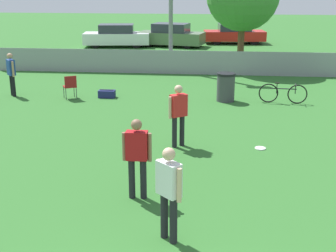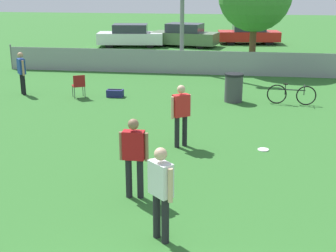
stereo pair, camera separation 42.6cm
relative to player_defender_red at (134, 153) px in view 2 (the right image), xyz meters
name	(u,v)px [view 2 (the right image)]	position (x,y,z in m)	size (l,w,h in m)	color
fence_backline	(214,63)	(0.83, 13.16, -0.40)	(19.96, 0.07, 1.21)	gray
player_defender_red	(134,153)	(0.00, 0.00, 0.00)	(0.58, 0.22, 1.65)	black
player_thrower_red	(181,111)	(0.54, 3.15, 0.00)	(0.48, 0.43, 1.65)	black
player_receiver_white	(161,188)	(0.79, -1.52, 0.00)	(0.46, 0.45, 1.65)	black
spectator_in_blue	(22,70)	(-6.17, 8.12, -0.02)	(0.43, 0.45, 1.62)	black
frisbee_disc	(263,150)	(2.68, 3.18, -0.94)	(0.29, 0.29, 0.03)	white
folding_chair_sideline	(79,84)	(-3.86, 7.89, -0.44)	(0.59, 0.60, 0.88)	#333338
bicycle_sideline	(291,94)	(3.84, 8.10, -0.60)	(1.69, 0.44, 0.74)	black
trash_bin	(234,88)	(1.82, 8.19, -0.44)	(0.67, 0.67, 1.02)	#3F3F44
gear_bag_sideline	(115,93)	(-2.59, 8.25, -0.82)	(0.61, 0.33, 0.30)	navy
parked_car_white	(130,36)	(-5.21, 22.20, -0.25)	(4.48, 2.31, 1.46)	black
parked_car_olive	(185,36)	(-1.67, 22.81, -0.25)	(4.60, 2.62, 1.50)	black
parked_car_red	(249,34)	(2.57, 24.79, -0.28)	(4.33, 2.25, 1.36)	black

